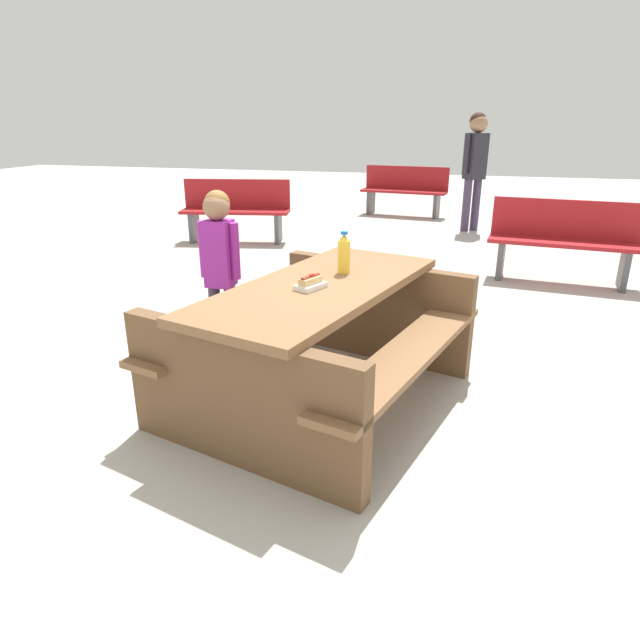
{
  "coord_description": "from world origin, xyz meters",
  "views": [
    {
      "loc": [
        2.94,
        0.79,
        1.65
      ],
      "look_at": [
        0.0,
        0.0,
        0.52
      ],
      "focal_mm": 30.71,
      "sensor_mm": 36.0,
      "label": 1
    }
  ],
  "objects_px": {
    "park_bench_near": "(564,240)",
    "park_bench_far": "(405,190)",
    "hotdog_tray": "(310,283)",
    "child_in_coat": "(220,254)",
    "bystander_adult": "(475,157)",
    "soda_bottle": "(344,254)",
    "park_bench_mid": "(236,209)",
    "picnic_table": "(320,333)"
  },
  "relations": [
    {
      "from": "hotdog_tray",
      "to": "park_bench_mid",
      "type": "distance_m",
      "value": 4.95
    },
    {
      "from": "park_bench_near",
      "to": "park_bench_mid",
      "type": "xyz_separation_m",
      "value": [
        -1.02,
        -4.15,
        0.0
      ]
    },
    {
      "from": "park_bench_far",
      "to": "bystander_adult",
      "type": "bearing_deg",
      "value": 44.45
    },
    {
      "from": "park_bench_mid",
      "to": "park_bench_far",
      "type": "bearing_deg",
      "value": 144.64
    },
    {
      "from": "park_bench_near",
      "to": "park_bench_far",
      "type": "relative_size",
      "value": 1.0
    },
    {
      "from": "soda_bottle",
      "to": "bystander_adult",
      "type": "xyz_separation_m",
      "value": [
        -5.63,
        0.75,
        0.24
      ]
    },
    {
      "from": "bystander_adult",
      "to": "soda_bottle",
      "type": "bearing_deg",
      "value": -7.54
    },
    {
      "from": "hotdog_tray",
      "to": "child_in_coat",
      "type": "xyz_separation_m",
      "value": [
        -0.56,
        -0.81,
        -0.01
      ]
    },
    {
      "from": "soda_bottle",
      "to": "bystander_adult",
      "type": "distance_m",
      "value": 5.69
    },
    {
      "from": "hotdog_tray",
      "to": "park_bench_far",
      "type": "xyz_separation_m",
      "value": [
        -7.2,
        -0.31,
        -0.33
      ]
    },
    {
      "from": "picnic_table",
      "to": "hotdog_tray",
      "type": "relative_size",
      "value": 10.09
    },
    {
      "from": "picnic_table",
      "to": "park_bench_near",
      "type": "distance_m",
      "value": 3.68
    },
    {
      "from": "child_in_coat",
      "to": "park_bench_mid",
      "type": "xyz_separation_m",
      "value": [
        -3.78,
        -1.52,
        -0.32
      ]
    },
    {
      "from": "park_bench_mid",
      "to": "bystander_adult",
      "type": "bearing_deg",
      "value": 117.56
    },
    {
      "from": "park_bench_mid",
      "to": "picnic_table",
      "type": "bearing_deg",
      "value": 29.13
    },
    {
      "from": "picnic_table",
      "to": "park_bench_far",
      "type": "distance_m",
      "value": 7.09
    },
    {
      "from": "soda_bottle",
      "to": "park_bench_far",
      "type": "relative_size",
      "value": 0.17
    },
    {
      "from": "soda_bottle",
      "to": "park_bench_near",
      "type": "distance_m",
      "value": 3.44
    },
    {
      "from": "park_bench_near",
      "to": "park_bench_mid",
      "type": "bearing_deg",
      "value": -103.79
    },
    {
      "from": "hotdog_tray",
      "to": "child_in_coat",
      "type": "relative_size",
      "value": 0.17
    },
    {
      "from": "child_in_coat",
      "to": "park_bench_near",
      "type": "height_order",
      "value": "child_in_coat"
    },
    {
      "from": "park_bench_near",
      "to": "park_bench_far",
      "type": "distance_m",
      "value": 4.41
    },
    {
      "from": "soda_bottle",
      "to": "park_bench_far",
      "type": "height_order",
      "value": "soda_bottle"
    },
    {
      "from": "hotdog_tray",
      "to": "park_bench_near",
      "type": "relative_size",
      "value": 0.14
    },
    {
      "from": "soda_bottle",
      "to": "park_bench_near",
      "type": "height_order",
      "value": "soda_bottle"
    },
    {
      "from": "bystander_adult",
      "to": "child_in_coat",
      "type": "bearing_deg",
      "value": -17.01
    },
    {
      "from": "picnic_table",
      "to": "park_bench_near",
      "type": "xyz_separation_m",
      "value": [
        -3.22,
        1.79,
        0.0
      ]
    },
    {
      "from": "picnic_table",
      "to": "soda_bottle",
      "type": "height_order",
      "value": "soda_bottle"
    },
    {
      "from": "picnic_table",
      "to": "park_bench_near",
      "type": "relative_size",
      "value": 1.37
    },
    {
      "from": "hotdog_tray",
      "to": "bystander_adult",
      "type": "bearing_deg",
      "value": 171.94
    },
    {
      "from": "park_bench_near",
      "to": "park_bench_mid",
      "type": "height_order",
      "value": "same"
    },
    {
      "from": "child_in_coat",
      "to": "park_bench_far",
      "type": "xyz_separation_m",
      "value": [
        -6.63,
        0.5,
        -0.32
      ]
    },
    {
      "from": "picnic_table",
      "to": "park_bench_mid",
      "type": "height_order",
      "value": "park_bench_mid"
    },
    {
      "from": "picnic_table",
      "to": "park_bench_mid",
      "type": "xyz_separation_m",
      "value": [
        -4.23,
        -2.36,
        0.0
      ]
    },
    {
      "from": "child_in_coat",
      "to": "park_bench_near",
      "type": "distance_m",
      "value": 3.83
    },
    {
      "from": "soda_bottle",
      "to": "park_bench_mid",
      "type": "height_order",
      "value": "soda_bottle"
    },
    {
      "from": "park_bench_mid",
      "to": "child_in_coat",
      "type": "bearing_deg",
      "value": 21.89
    },
    {
      "from": "hotdog_tray",
      "to": "park_bench_near",
      "type": "xyz_separation_m",
      "value": [
        -3.33,
        1.81,
        -0.33
      ]
    },
    {
      "from": "bystander_adult",
      "to": "picnic_table",
      "type": "bearing_deg",
      "value": -7.97
    },
    {
      "from": "park_bench_near",
      "to": "park_bench_mid",
      "type": "distance_m",
      "value": 4.27
    },
    {
      "from": "soda_bottle",
      "to": "park_bench_mid",
      "type": "bearing_deg",
      "value": -148.42
    },
    {
      "from": "picnic_table",
      "to": "hotdog_tray",
      "type": "height_order",
      "value": "hotdog_tray"
    }
  ]
}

